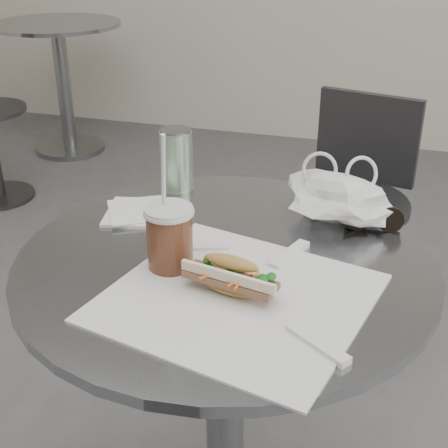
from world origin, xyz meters
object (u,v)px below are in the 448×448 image
(chair_far, at_px, (342,237))
(sunglasses, at_px, (374,221))
(iced_coffee, at_px, (170,237))
(bg_table, at_px, (62,72))
(cafe_table, at_px, (225,375))
(banh_mi, at_px, (231,276))
(drink_can, at_px, (176,159))

(chair_far, distance_m, sunglasses, 0.80)
(chair_far, relative_size, iced_coffee, 3.14)
(bg_table, bearing_deg, sunglasses, -47.48)
(iced_coffee, bearing_deg, chair_far, 76.45)
(cafe_table, distance_m, banh_mi, 0.33)
(bg_table, height_order, banh_mi, banh_mi)
(cafe_table, relative_size, sunglasses, 6.64)
(cafe_table, distance_m, drink_can, 0.47)
(iced_coffee, xyz_separation_m, drink_can, (-0.11, 0.33, 0.01))
(banh_mi, bearing_deg, sunglasses, 67.32)
(sunglasses, bearing_deg, drink_can, 159.93)
(banh_mi, relative_size, iced_coffee, 0.81)
(banh_mi, relative_size, drink_can, 1.48)
(banh_mi, height_order, sunglasses, banh_mi)
(bg_table, relative_size, drink_can, 5.38)
(banh_mi, relative_size, sunglasses, 1.78)
(banh_mi, height_order, iced_coffee, iced_coffee)
(cafe_table, relative_size, bg_table, 1.03)
(drink_can, bearing_deg, cafe_table, -54.72)
(banh_mi, bearing_deg, drink_can, 133.22)
(sunglasses, bearing_deg, iced_coffee, -152.47)
(iced_coffee, height_order, drink_can, iced_coffee)
(chair_far, bearing_deg, sunglasses, 113.11)
(bg_table, xyz_separation_m, banh_mi, (1.64, -2.31, 0.31))
(drink_can, bearing_deg, sunglasses, -10.83)
(chair_far, distance_m, banh_mi, 1.07)
(bg_table, relative_size, banh_mi, 3.64)
(chair_far, relative_size, banh_mi, 3.88)
(chair_far, distance_m, iced_coffee, 1.05)
(cafe_table, bearing_deg, drink_can, 125.28)
(sunglasses, bearing_deg, cafe_table, -152.60)
(bg_table, relative_size, iced_coffee, 2.94)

